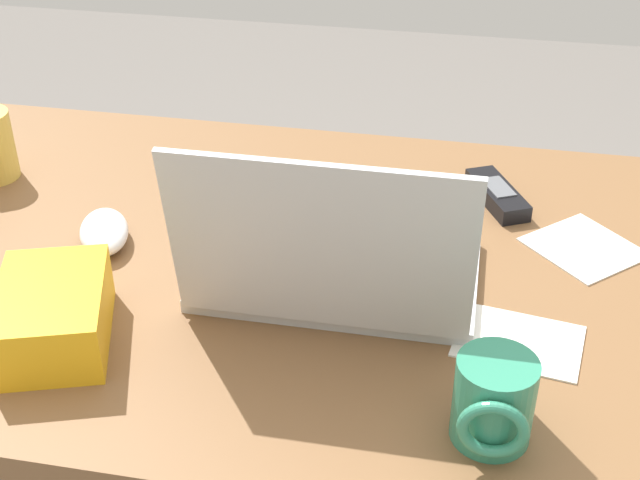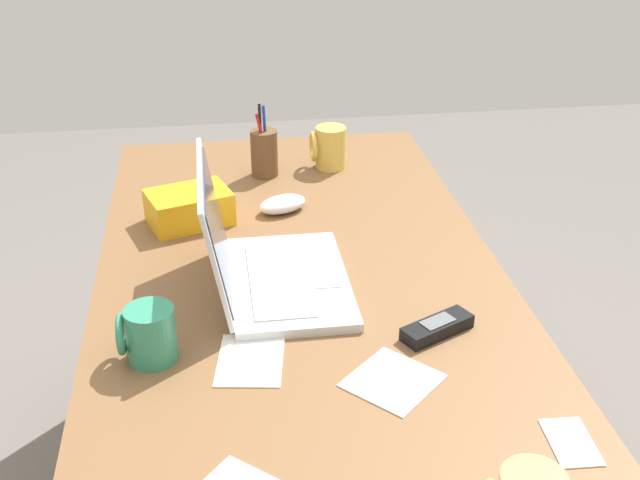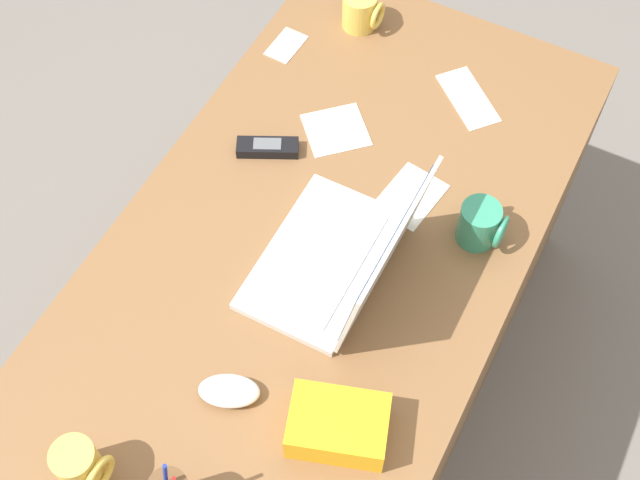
% 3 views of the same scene
% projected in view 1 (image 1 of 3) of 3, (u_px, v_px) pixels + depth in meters
% --- Properties ---
extents(desk, '(1.56, 0.79, 0.73)m').
position_uv_depth(desk, '(335.00, 463.00, 1.34)').
color(desk, brown).
rests_on(desk, ground).
extents(laptop, '(0.35, 0.27, 0.24)m').
position_uv_depth(laptop, '(333.00, 264.00, 1.06)').
color(laptop, silver).
rests_on(laptop, desk).
extents(computer_mouse, '(0.10, 0.13, 0.04)m').
position_uv_depth(computer_mouse, '(104.00, 232.00, 1.18)').
color(computer_mouse, white).
rests_on(computer_mouse, desk).
extents(coffee_mug_tall, '(0.08, 0.09, 0.09)m').
position_uv_depth(coffee_mug_tall, '(494.00, 402.00, 0.86)').
color(coffee_mug_tall, '#338C6B').
rests_on(coffee_mug_tall, desk).
extents(cordless_phone, '(0.10, 0.14, 0.03)m').
position_uv_depth(cordless_phone, '(497.00, 195.00, 1.28)').
color(cordless_phone, black).
rests_on(cordless_phone, desk).
extents(snack_bag, '(0.17, 0.20, 0.07)m').
position_uv_depth(snack_bag, '(53.00, 315.00, 1.00)').
color(snack_bag, '#F2AD19').
rests_on(snack_bag, desk).
extents(paper_note_near_laptop, '(0.18, 0.18, 0.00)m').
position_uv_depth(paper_note_near_laptop, '(584.00, 248.00, 1.18)').
color(paper_note_near_laptop, white).
rests_on(paper_note_near_laptop, desk).
extents(paper_note_left, '(0.16, 0.13, 0.00)m').
position_uv_depth(paper_note_left, '(519.00, 341.00, 1.01)').
color(paper_note_left, white).
rests_on(paper_note_left, desk).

